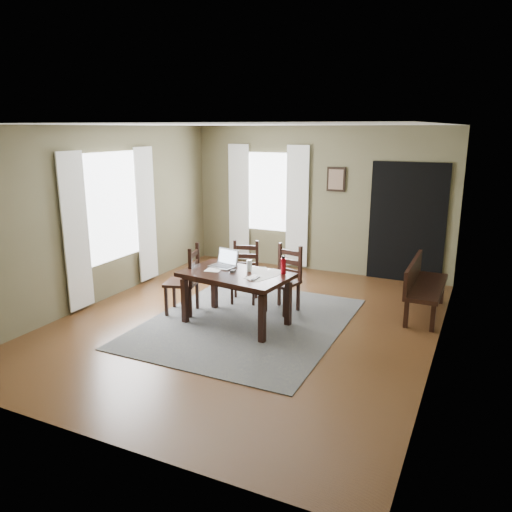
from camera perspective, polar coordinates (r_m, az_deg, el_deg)
The scene contains 25 objects.
ground at distance 7.09m, azimuth -1.04°, elevation -7.66°, with size 5.00×6.00×0.01m.
room_shell at distance 6.62m, azimuth -1.11°, elevation 7.00°, with size 5.02×6.02×2.71m.
rug at distance 7.08m, azimuth -1.04°, elevation -7.58°, with size 2.60×3.20×0.01m.
dining_table at distance 6.83m, azimuth -2.31°, elevation -2.67°, with size 1.56×1.05×0.73m.
chair_end at distance 7.35m, azimuth -8.11°, elevation -2.79°, with size 0.55×0.55×1.02m.
chair_back_left at distance 7.80m, azimuth -1.29°, elevation -1.91°, with size 0.52×0.52×0.94m.
chair_back_right at distance 7.38m, azimuth 3.24°, elevation -2.73°, with size 0.52×0.52×0.98m.
bench at distance 7.63m, azimuth 18.41°, elevation -2.91°, with size 0.46×1.43×0.81m.
laptop at distance 7.11m, azimuth -3.57°, elevation -0.69°, with size 0.41×0.35×0.24m.
computer_mouse at distance 6.83m, azimuth -2.65°, elevation -1.72°, with size 0.06×0.10×0.03m, color #3F3F42.
tv_remote at distance 6.52m, azimuth -0.04°, elevation -2.57°, with size 0.05×0.17×0.02m, color black.
drinking_glass at distance 6.86m, azimuth -0.78°, elevation -1.10°, with size 0.07×0.07×0.16m, color silver.
water_bottle at distance 6.73m, azimuth 3.14°, elevation -1.11°, with size 0.10×0.10×0.25m.
paper_a at distance 6.99m, azimuth -4.80°, elevation -1.51°, with size 0.21×0.27×0.00m, color white.
paper_b at distance 6.59m, azimuth 0.34°, elevation -2.46°, with size 0.25×0.33×0.00m, color white.
paper_c at distance 6.91m, azimuth 0.36°, elevation -1.65°, with size 0.24×0.32×0.00m, color white.
paper_d at distance 6.81m, azimuth 2.06°, elevation -1.91°, with size 0.25×0.32×0.00m, color white.
window_left at distance 8.21m, azimuth -16.18°, elevation 5.41°, with size 0.01×1.30×1.70m.
window_back at distance 9.75m, azimuth 1.38°, elevation 7.34°, with size 1.00×0.01×1.50m.
curtain_left_near at distance 7.65m, azimuth -19.90°, elevation 2.57°, with size 0.03×0.48×2.30m.
curtain_left_far at distance 8.85m, azimuth -12.44°, elevation 4.63°, with size 0.03×0.48×2.30m.
curtain_back_left at distance 10.02m, azimuth -1.96°, elevation 6.09°, with size 0.44×0.03×2.30m.
curtain_back_right at distance 9.53m, azimuth 4.72°, elevation 5.60°, with size 0.44×0.03×2.30m.
framed_picture at distance 9.26m, azimuth 9.13°, elevation 8.64°, with size 0.34×0.03×0.44m.
doorway_back at distance 9.09m, azimuth 16.86°, elevation 3.63°, with size 1.30×0.03×2.10m.
Camera 1 is at (2.91, -5.88, 2.67)m, focal length 35.00 mm.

